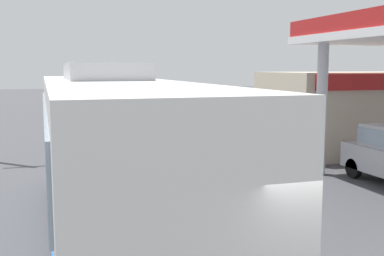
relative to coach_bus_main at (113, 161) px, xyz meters
name	(u,v)px	position (x,y,z in m)	size (l,w,h in m)	color
ground	(107,136)	(1.88, 15.37, -1.72)	(120.00, 120.00, 0.00)	#424247
lane_divider_stripe	(123,152)	(1.88, 10.37, -1.72)	(0.16, 50.00, 0.01)	#D8CC4C
coach_bus_main	(113,161)	(0.00, 0.00, 0.00)	(2.60, 11.04, 3.69)	white
gas_station_roadside	(383,93)	(11.23, 5.71, 0.91)	(9.10, 11.95, 5.10)	#B21E1E
minibus_opposing_lane	(132,100)	(4.32, 21.30, -0.25)	(2.04, 6.13, 2.44)	#BFB799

